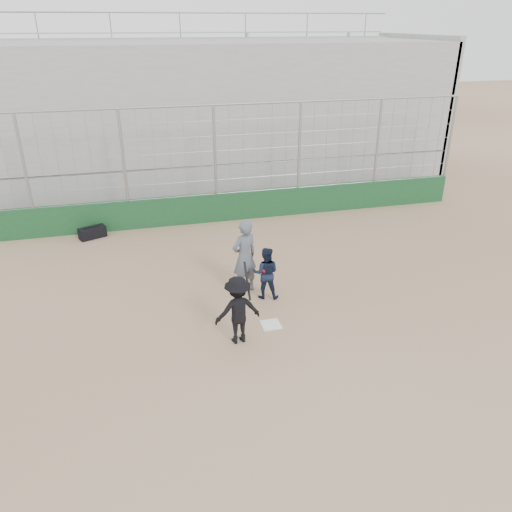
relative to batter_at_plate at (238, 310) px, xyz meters
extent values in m
plane|color=brown|center=(0.87, 0.42, -0.79)|extent=(90.00, 90.00, 0.00)
cube|color=white|center=(0.87, 0.42, -0.78)|extent=(0.44, 0.44, 0.02)
cube|color=#123A1D|center=(0.87, 7.42, -0.29)|extent=(18.00, 0.25, 1.00)
cylinder|color=gray|center=(0.87, 7.42, 1.21)|extent=(0.10, 0.10, 4.00)
cylinder|color=gray|center=(9.87, 7.42, 1.21)|extent=(0.10, 0.10, 4.00)
cylinder|color=gray|center=(0.87, 7.42, 3.21)|extent=(18.00, 0.07, 0.07)
cube|color=gray|center=(0.87, 12.37, 0.01)|extent=(20.00, 6.70, 1.60)
cube|color=gray|center=(0.87, 12.37, 2.91)|extent=(20.00, 6.70, 4.20)
cube|color=gray|center=(10.87, 12.37, 2.11)|extent=(0.25, 6.70, 6.10)
cylinder|color=gray|center=(0.87, 15.52, 6.01)|extent=(20.00, 0.06, 0.06)
imported|color=black|center=(0.00, 0.00, 0.00)|extent=(1.07, 0.68, 1.57)
cylinder|color=black|center=(0.25, 0.15, 0.60)|extent=(0.07, 0.57, 0.71)
imported|color=black|center=(1.09, 1.69, -0.33)|extent=(0.82, 0.72, 0.92)
sphere|color=maroon|center=(1.09, 1.69, 0.05)|extent=(0.28, 0.28, 0.28)
imported|color=#4B525F|center=(0.65, 2.14, 0.11)|extent=(0.85, 0.72, 1.79)
cube|color=black|center=(-3.37, 6.88, -0.61)|extent=(0.93, 0.66, 0.36)
cylinder|color=black|center=(-3.37, 6.88, -0.41)|extent=(0.53, 0.25, 0.04)
camera|label=1|loc=(-1.91, -9.06, 5.65)|focal=35.00mm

